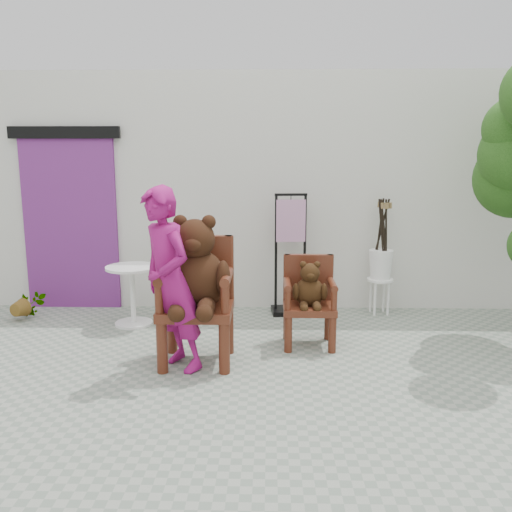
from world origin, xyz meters
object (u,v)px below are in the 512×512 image
at_px(cafe_table, 132,288).
at_px(display_stand, 290,268).
at_px(chair_small, 309,294).
at_px(stool_bucket, 381,264).
at_px(person, 171,281).
at_px(chair_big, 196,280).

xyz_separation_m(cafe_table, display_stand, (1.86, 0.51, 0.14)).
xyz_separation_m(chair_small, stool_bucket, (0.97, 1.13, 0.09)).
bearing_deg(person, chair_big, 97.53).
distance_m(chair_big, person, 0.30).
bearing_deg(cafe_table, chair_big, -51.39).
bearing_deg(display_stand, chair_small, -87.38).
bearing_deg(stool_bucket, chair_big, -141.63).
height_order(chair_small, stool_bucket, stool_bucket).
relative_size(cafe_table, stool_bucket, 0.48).
bearing_deg(display_stand, person, -126.90).
height_order(chair_small, display_stand, display_stand).
distance_m(person, display_stand, 2.22).
height_order(chair_small, cafe_table, chair_small).
distance_m(chair_small, cafe_table, 2.12).
xyz_separation_m(display_stand, stool_bucket, (1.13, 0.00, 0.06)).
relative_size(chair_small, person, 0.55).
xyz_separation_m(person, stool_bucket, (2.28, 1.88, -0.22)).
height_order(chair_big, chair_small, chair_big).
distance_m(cafe_table, display_stand, 1.94).
distance_m(chair_small, stool_bucket, 1.49).
relative_size(cafe_table, display_stand, 0.47).
bearing_deg(chair_big, chair_small, 24.80).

